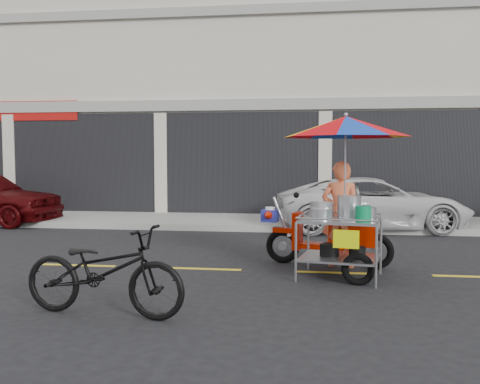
# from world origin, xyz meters

# --- Properties ---
(ground) EXTENTS (90.00, 90.00, 0.00)m
(ground) POSITION_xyz_m (0.00, 0.00, 0.00)
(ground) COLOR black
(sidewalk) EXTENTS (45.00, 3.00, 0.15)m
(sidewalk) POSITION_xyz_m (0.00, 5.50, 0.07)
(sidewalk) COLOR gray
(sidewalk) RESTS_ON ground
(shophouse_block) EXTENTS (36.00, 8.11, 10.40)m
(shophouse_block) POSITION_xyz_m (2.82, 10.59, 4.24)
(shophouse_block) COLOR beige
(shophouse_block) RESTS_ON ground
(centerline) EXTENTS (42.00, 0.10, 0.01)m
(centerline) POSITION_xyz_m (0.00, 0.00, 0.00)
(centerline) COLOR gold
(centerline) RESTS_ON ground
(white_pickup) EXTENTS (4.65, 2.60, 1.23)m
(white_pickup) POSITION_xyz_m (1.06, 4.70, 0.61)
(white_pickup) COLOR silver
(white_pickup) RESTS_ON ground
(near_bicycle) EXTENTS (1.95, 0.89, 0.99)m
(near_bicycle) POSITION_xyz_m (-2.58, -2.47, 0.49)
(near_bicycle) COLOR black
(near_bicycle) RESTS_ON ground
(food_vendor_rig) EXTENTS (2.33, 2.17, 2.35)m
(food_vendor_rig) POSITION_xyz_m (0.08, 0.00, 1.48)
(food_vendor_rig) COLOR black
(food_vendor_rig) RESTS_ON ground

